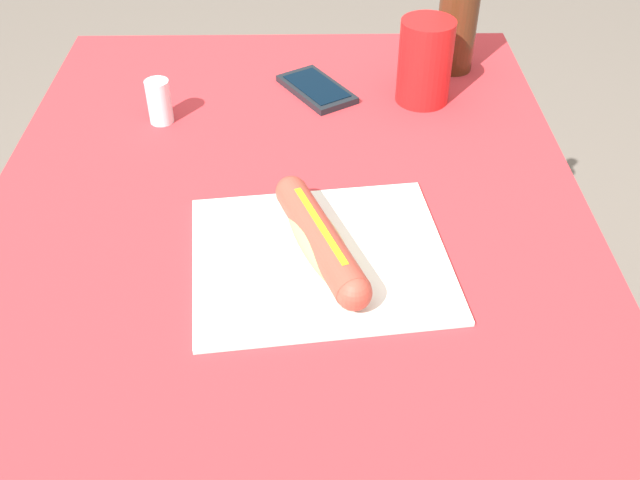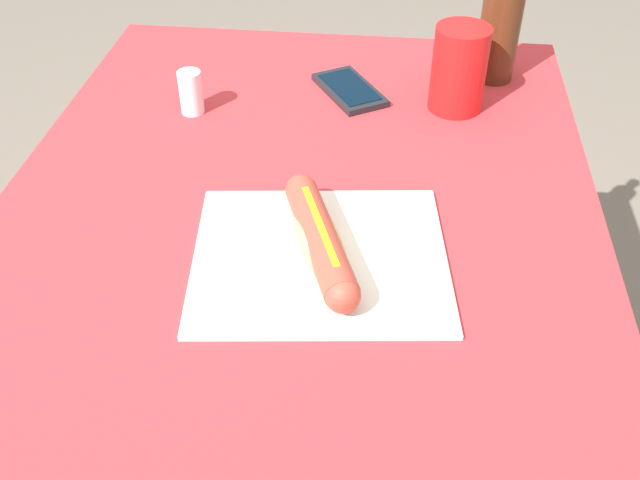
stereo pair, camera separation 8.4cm
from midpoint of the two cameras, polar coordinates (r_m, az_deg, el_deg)
name	(u,v)px [view 1 (the left image)]	position (r m, az deg, el deg)	size (l,w,h in m)	color
dining_table	(288,310)	(1.00, -4.97, -5.61)	(1.16, 0.79, 0.72)	brown
paper_wrapper	(320,257)	(0.86, -2.80, -1.49)	(0.26, 0.30, 0.01)	silver
hot_dog	(320,239)	(0.84, -2.86, -0.08)	(0.22, 0.11, 0.05)	tan
cell_phone	(317,89)	(1.20, -2.33, 11.67)	(0.15, 0.13, 0.01)	black
soda_bottle	(460,4)	(1.24, 8.90, 17.74)	(0.07, 0.07, 0.26)	#4C2814
drinking_cup	(425,62)	(1.15, 6.11, 13.66)	(0.08, 0.08, 0.13)	red
salt_shaker	(159,102)	(1.14, -14.60, 10.38)	(0.04, 0.04, 0.07)	silver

